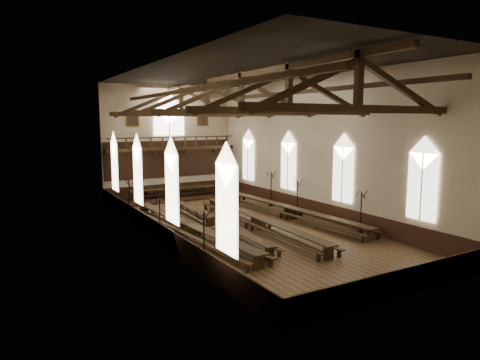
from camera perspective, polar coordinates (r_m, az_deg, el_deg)
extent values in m
plane|color=brown|center=(28.19, 0.20, -6.24)|extent=(26.00, 26.00, 0.00)
plane|color=beige|center=(39.17, -9.42, 5.05)|extent=(12.00, 0.00, 12.00)
plane|color=beige|center=(17.46, 22.14, 1.10)|extent=(12.00, 0.00, 12.00)
plane|color=beige|center=(24.94, -11.83, 3.40)|extent=(0.00, 26.00, 26.00)
plane|color=beige|center=(30.84, 9.92, 4.28)|extent=(0.00, 26.00, 26.00)
plane|color=black|center=(27.51, 0.21, 14.40)|extent=(26.00, 26.00, 0.00)
cube|color=black|center=(39.59, -9.25, -1.33)|extent=(11.90, 0.08, 1.20)
cube|color=black|center=(18.49, 21.31, -12.55)|extent=(11.90, 0.08, 1.20)
cube|color=black|center=(25.67, -11.46, -6.44)|extent=(0.08, 25.90, 1.20)
cube|color=black|center=(31.39, 9.67, -3.76)|extent=(0.08, 25.90, 1.20)
cube|color=white|center=(16.96, -1.80, -3.98)|extent=(0.05, 1.80, 3.60)
cube|color=white|center=(16.68, -1.82, 2.08)|extent=(0.05, 1.80, 1.80)
cylinder|color=beige|center=(16.98, -1.68, -3.97)|extent=(0.08, 0.08, 3.60)
cube|color=white|center=(22.35, -9.07, -1.18)|extent=(0.05, 1.80, 3.60)
cube|color=white|center=(22.14, -9.17, 3.43)|extent=(0.05, 1.80, 1.80)
cylinder|color=beige|center=(22.36, -8.97, -1.17)|extent=(0.08, 0.08, 3.60)
cube|color=white|center=(27.98, -13.46, 0.53)|extent=(0.05, 1.80, 3.60)
cube|color=white|center=(27.82, -13.58, 4.21)|extent=(0.05, 1.80, 1.80)
cylinder|color=beige|center=(28.00, -13.38, 0.53)|extent=(0.08, 0.08, 3.60)
cube|color=white|center=(33.75, -16.36, 1.66)|extent=(0.05, 1.80, 3.60)
cube|color=white|center=(33.61, -16.48, 4.71)|extent=(0.05, 1.80, 1.80)
cylinder|color=beige|center=(33.76, -16.30, 1.66)|extent=(0.08, 0.08, 3.60)
cube|color=white|center=(24.72, 23.10, -0.85)|extent=(0.05, 1.80, 3.60)
cube|color=white|center=(24.53, 23.33, 3.31)|extent=(0.05, 1.80, 1.80)
cylinder|color=beige|center=(24.69, 23.04, -0.85)|extent=(0.08, 0.08, 3.60)
cube|color=white|center=(28.69, 13.52, 0.70)|extent=(0.05, 1.80, 3.60)
cube|color=white|center=(28.52, 13.64, 4.29)|extent=(0.05, 1.80, 1.80)
cylinder|color=beige|center=(28.66, 13.46, 0.70)|extent=(0.08, 0.08, 3.60)
cube|color=white|center=(33.27, 6.42, 1.84)|extent=(0.05, 1.80, 3.60)
cube|color=white|center=(33.13, 6.47, 4.94)|extent=(0.05, 1.80, 1.80)
cylinder|color=beige|center=(33.24, 6.36, 1.84)|extent=(0.08, 0.08, 3.60)
cube|color=white|center=(38.24, 1.09, 2.68)|extent=(0.05, 1.80, 3.60)
cube|color=white|center=(38.12, 1.10, 5.37)|extent=(0.05, 1.80, 1.80)
cylinder|color=beige|center=(38.22, 1.04, 2.68)|extent=(0.08, 0.08, 3.60)
cube|color=white|center=(39.03, -9.42, 7.68)|extent=(2.80, 0.05, 2.40)
cube|color=white|center=(39.05, -9.46, 9.44)|extent=(2.80, 0.05, 2.80)
cylinder|color=beige|center=(38.99, -9.40, 7.68)|extent=(0.10, 0.10, 2.40)
cube|color=#352211|center=(38.60, -9.06, 4.12)|extent=(11.80, 1.20, 0.20)
cube|color=black|center=(39.22, -9.33, 2.78)|extent=(11.80, 0.10, 3.30)
cube|color=#352211|center=(38.04, -8.80, 5.65)|extent=(11.60, 0.12, 0.10)
cube|color=#352211|center=(38.09, -8.77, 4.30)|extent=(11.60, 0.12, 0.10)
cube|color=#352211|center=(37.64, -15.69, 3.45)|extent=(0.35, 0.40, 0.50)
cube|color=#352211|center=(38.49, -11.35, 3.68)|extent=(0.35, 0.40, 0.50)
cube|color=#352211|center=(39.54, -7.22, 3.88)|extent=(0.35, 0.40, 0.50)
cube|color=#352211|center=(40.79, -3.32, 4.05)|extent=(0.35, 0.40, 0.50)
cube|color=brown|center=(38.01, -14.15, 8.00)|extent=(1.15, 0.06, 1.45)
cube|color=black|center=(37.97, -14.13, 8.00)|extent=(0.95, 0.04, 1.25)
cube|color=brown|center=(40.32, -5.00, 8.19)|extent=(1.15, 0.06, 1.45)
cube|color=black|center=(40.28, -4.97, 8.19)|extent=(0.95, 0.04, 1.25)
cube|color=#352211|center=(19.35, 15.43, 9.13)|extent=(11.70, 0.35, 0.35)
cube|color=#352211|center=(19.43, 15.57, 12.96)|extent=(0.30, 0.30, 2.40)
cube|color=#352211|center=(17.48, 8.71, 12.44)|extent=(5.44, 0.26, 2.40)
cube|color=#352211|center=(21.52, 21.03, 11.14)|extent=(5.44, 0.26, 2.40)
cube|color=#352211|center=(23.15, 6.51, 9.12)|extent=(11.70, 0.35, 0.35)
cube|color=#352211|center=(23.21, 6.56, 12.33)|extent=(0.30, 0.30, 2.40)
cube|color=#352211|center=(21.61, 0.25, 11.65)|extent=(5.44, 0.26, 2.40)
cube|color=#352211|center=(25.00, 11.96, 10.97)|extent=(5.44, 0.26, 2.40)
cube|color=#352211|center=(27.34, 0.21, 8.98)|extent=(11.70, 0.35, 0.35)
cube|color=#352211|center=(27.39, 0.21, 11.70)|extent=(0.30, 0.30, 2.40)
cube|color=#352211|center=(26.04, -5.38, 10.98)|extent=(5.44, 0.26, 2.40)
cube|color=#352211|center=(28.92, 5.24, 10.67)|extent=(5.44, 0.26, 2.40)
cube|color=#352211|center=(31.76, -4.38, 8.81)|extent=(11.70, 0.35, 0.35)
cube|color=#352211|center=(31.81, -4.40, 11.15)|extent=(0.30, 0.30, 2.40)
cube|color=#352211|center=(30.66, -9.34, 10.45)|extent=(5.44, 0.26, 2.40)
cube|color=#352211|center=(33.13, 0.18, 10.35)|extent=(5.44, 0.26, 2.40)
cube|color=#352211|center=(36.33, -7.82, 8.65)|extent=(11.70, 0.35, 0.35)
cube|color=#352211|center=(36.37, -7.86, 10.70)|extent=(0.30, 0.30, 2.40)
cube|color=#352211|center=(35.37, -12.24, 10.02)|extent=(5.44, 0.26, 2.40)
cube|color=#352211|center=(37.54, -3.71, 10.05)|extent=(5.44, 0.26, 2.40)
cube|color=#352211|center=(25.87, -6.38, 11.87)|extent=(0.25, 25.70, 0.25)
cube|color=#352211|center=(29.22, 6.03, 11.42)|extent=(0.25, 25.70, 0.25)
cube|color=#352211|center=(27.47, 0.21, 13.78)|extent=(0.30, 25.70, 0.30)
cube|color=#352211|center=(22.76, -3.30, -7.69)|extent=(1.29, 7.66, 0.09)
cube|color=#352211|center=(20.01, 1.20, -11.13)|extent=(0.65, 0.13, 0.73)
cube|color=#352211|center=(25.88, -6.72, -6.75)|extent=(0.65, 0.13, 0.73)
cube|color=#352211|center=(22.90, -3.29, -8.90)|extent=(0.56, 6.74, 0.09)
cube|color=#352211|center=(22.53, -4.79, -8.71)|extent=(0.84, 7.62, 0.07)
cube|color=#352211|center=(19.66, -0.36, -11.95)|extent=(0.25, 0.09, 0.42)
cube|color=#352211|center=(25.68, -8.11, -7.25)|extent=(0.25, 0.09, 0.42)
cube|color=#352211|center=(23.19, -1.84, -8.20)|extent=(0.84, 7.62, 0.07)
cube|color=#352211|center=(20.40, 2.86, -11.22)|extent=(0.25, 0.09, 0.42)
cube|color=#352211|center=(26.27, -5.44, -6.85)|extent=(0.25, 0.09, 0.42)
cube|color=#352211|center=(29.38, -9.80, -4.22)|extent=(1.29, 7.66, 0.09)
cube|color=#352211|center=(26.36, -7.19, -6.49)|extent=(0.65, 0.13, 0.73)
cube|color=#352211|center=(32.64, -11.86, -3.79)|extent=(0.65, 0.13, 0.73)
cube|color=#352211|center=(29.49, -9.77, -5.17)|extent=(0.56, 6.74, 0.09)
cube|color=#352211|center=(29.19, -11.00, -4.97)|extent=(0.84, 7.62, 0.07)
cube|color=#352211|center=(26.07, -8.47, -7.02)|extent=(0.25, 0.09, 0.42)
cube|color=#352211|center=(32.49, -12.99, -4.15)|extent=(0.25, 0.09, 0.42)
cube|color=#352211|center=(29.72, -8.59, -4.68)|extent=(0.84, 7.62, 0.07)
cube|color=#352211|center=(26.65, -5.83, -6.64)|extent=(0.25, 0.09, 0.42)
cube|color=#352211|center=(32.98, -10.80, -3.91)|extent=(0.25, 0.09, 0.42)
cube|color=#352211|center=(24.23, 0.73, -7.05)|extent=(0.88, 6.32, 0.07)
cube|color=#352211|center=(22.03, 4.54, -9.53)|extent=(0.54, 0.09, 0.60)
cube|color=#352211|center=(26.71, -2.39, -6.38)|extent=(0.54, 0.09, 0.60)
cube|color=#352211|center=(24.34, 0.73, -7.99)|extent=(0.29, 5.57, 0.07)
cube|color=#352211|center=(24.04, -0.45, -7.81)|extent=(0.50, 6.30, 0.05)
cube|color=#352211|center=(21.75, 3.34, -10.09)|extent=(0.20, 0.07, 0.35)
cube|color=#352211|center=(26.55, -3.53, -6.75)|extent=(0.20, 0.07, 0.35)
cube|color=#352211|center=(24.55, 1.88, -7.48)|extent=(0.50, 6.30, 0.05)
cube|color=#352211|center=(22.32, 5.83, -9.65)|extent=(0.20, 0.07, 0.35)
cube|color=#352211|center=(27.01, -1.35, -6.49)|extent=(0.20, 0.07, 0.35)
cube|color=#352211|center=(30.65, -6.35, -3.90)|extent=(0.88, 6.32, 0.07)
cube|color=#352211|center=(28.21, -4.02, -5.61)|extent=(0.54, 0.09, 0.60)
cube|color=#352211|center=(33.29, -8.30, -3.59)|extent=(0.54, 0.09, 0.60)
cube|color=#352211|center=(30.74, -6.34, -4.66)|extent=(0.29, 5.57, 0.07)
cube|color=#352211|center=(30.52, -7.32, -4.48)|extent=(0.50, 6.30, 0.05)
cube|color=#352211|center=(27.99, -5.03, -6.00)|extent=(0.20, 0.07, 0.35)
cube|color=#352211|center=(33.18, -9.23, -3.87)|extent=(0.20, 0.07, 0.35)
cube|color=#352211|center=(30.91, -5.38, -4.29)|extent=(0.50, 6.30, 0.05)
cube|color=#352211|center=(28.42, -2.95, -5.76)|extent=(0.20, 0.07, 0.35)
cube|color=#352211|center=(33.54, -7.42, -3.70)|extent=(0.20, 0.07, 0.35)
cube|color=#352211|center=(24.65, 7.09, -6.59)|extent=(1.01, 7.36, 0.08)
cube|color=#352211|center=(22.31, 12.24, -9.32)|extent=(0.63, 0.11, 0.70)
cube|color=#352211|center=(27.37, 2.90, -5.92)|extent=(0.63, 0.11, 0.70)
cube|color=#352211|center=(24.78, 7.07, -7.67)|extent=(0.33, 6.50, 0.08)
cube|color=#352211|center=(24.37, 5.81, -7.48)|extent=(0.57, 7.35, 0.06)
cube|color=#352211|center=(21.92, 11.00, -10.00)|extent=(0.24, 0.08, 0.41)
cube|color=#352211|center=(27.14, 1.64, -6.36)|extent=(0.24, 0.08, 0.41)
cube|color=#352211|center=(25.09, 8.31, -7.07)|extent=(0.57, 7.35, 0.06)
cube|color=#352211|center=(22.73, 13.60, -9.43)|extent=(0.24, 0.08, 0.41)
cube|color=#352211|center=(27.78, 4.00, -6.04)|extent=(0.24, 0.08, 0.41)
cube|color=#352211|center=(30.72, -1.24, -3.63)|extent=(1.01, 7.36, 0.08)
cube|color=#352211|center=(28.02, 2.02, -5.59)|extent=(0.63, 0.11, 0.70)
cube|color=#352211|center=(33.68, -3.94, -3.30)|extent=(0.63, 0.11, 0.70)
cube|color=#352211|center=(30.82, -1.24, -4.51)|extent=(0.33, 6.50, 0.08)
cube|color=#352211|center=(30.51, -2.34, -4.30)|extent=(0.57, 7.35, 0.06)
cube|color=#352211|center=(27.70, 0.90, -6.05)|extent=(0.24, 0.08, 0.41)
cube|color=#352211|center=(33.51, -5.00, -3.63)|extent=(0.24, 0.08, 0.41)
cube|color=#352211|center=(31.07, -0.17, -4.07)|extent=(0.57, 7.35, 0.06)
cube|color=#352211|center=(28.33, 3.22, -5.75)|extent=(0.24, 0.08, 0.41)
cube|color=#352211|center=(34.02, -2.98, -3.43)|extent=(0.24, 0.08, 0.41)
cube|color=#352211|center=(27.92, 11.36, -4.94)|extent=(1.16, 7.47, 0.09)
cube|color=#352211|center=(25.68, 16.29, -7.16)|extent=(0.64, 0.12, 0.71)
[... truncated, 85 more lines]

